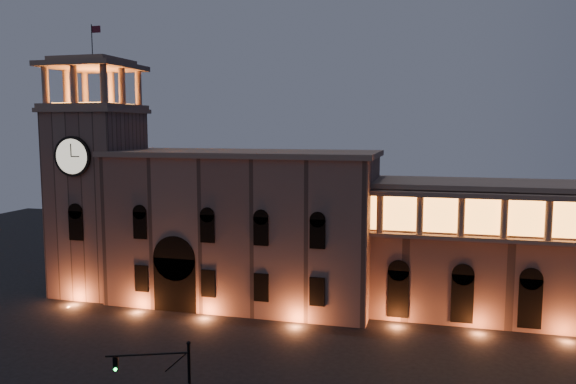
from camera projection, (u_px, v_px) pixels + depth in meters
The scene contains 4 objects.
ground at pixel (178, 383), 44.63m from camera, with size 160.00×160.00×0.00m, color black.
government_building at pixel (243, 227), 65.23m from camera, with size 30.80×12.80×17.60m.
clock_tower at pixel (98, 191), 68.54m from camera, with size 9.80×9.80×32.40m.
colonnade_wing at pixel (557, 252), 58.69m from camera, with size 40.60×11.50×14.50m.
Camera 1 is at (19.35, -38.96, 20.22)m, focal length 35.00 mm.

